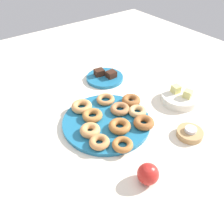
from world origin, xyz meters
TOP-DOWN VIEW (x-y plane):
  - ground_plane at (0.00, 0.00)m, footprint 2.40×2.40m
  - donut_plate at (0.00, 0.00)m, footprint 0.38×0.38m
  - donut_0 at (0.08, 0.01)m, footprint 0.10×0.10m
  - donut_1 at (-0.05, -0.04)m, footprint 0.10×0.10m
  - donut_2 at (-0.11, 0.08)m, footprint 0.12×0.12m
  - donut_3 at (0.12, 0.11)m, footprint 0.12×0.12m
  - donut_4 at (0.02, -0.10)m, footprint 0.09×0.09m
  - donut_5 at (0.16, -0.04)m, footprint 0.11×0.11m
  - donut_6 at (-0.13, -0.04)m, footprint 0.10×0.10m
  - donut_7 at (-0.01, 0.08)m, footprint 0.12×0.12m
  - donut_8 at (0.10, -0.10)m, footprint 0.10×0.10m
  - donut_9 at (0.05, 0.14)m, footprint 0.10×0.10m
  - donut_10 at (-0.03, 0.16)m, footprint 0.12×0.12m
  - cake_plate at (-0.30, 0.20)m, footprint 0.20×0.20m
  - brownie_near at (-0.33, 0.19)m, footprint 0.05×0.06m
  - brownie_far at (-0.27, 0.23)m, footprint 0.04×0.05m
  - candle_holder at (0.27, 0.23)m, footprint 0.11×0.11m
  - tealight at (0.27, 0.23)m, footprint 0.05×0.05m
  - fruit_bowl at (0.08, 0.37)m, footprint 0.18×0.18m
  - melon_chunk_left at (0.05, 0.37)m, footprint 0.04×0.04m
  - melon_chunk_right at (0.11, 0.39)m, footprint 0.05×0.05m
  - apple at (0.32, -0.06)m, footprint 0.07×0.07m

SIDE VIEW (x-z plane):
  - ground_plane at x=0.00m, z-range 0.00..0.00m
  - cake_plate at x=-0.30m, z-range 0.00..0.02m
  - donut_plate at x=0.00m, z-range 0.00..0.02m
  - candle_holder at x=0.27m, z-range 0.00..0.03m
  - fruit_bowl at x=0.08m, z-range 0.00..0.04m
  - donut_2 at x=-0.11m, z-range 0.02..0.04m
  - donut_5 at x=0.16m, z-range 0.02..0.04m
  - donut_9 at x=0.05m, z-range 0.02..0.04m
  - donut_8 at x=0.10m, z-range 0.02..0.04m
  - donut_7 at x=-0.01m, z-range 0.02..0.04m
  - donut_1 at x=-0.05m, z-range 0.02..0.04m
  - donut_6 at x=-0.13m, z-range 0.02..0.05m
  - donut_10 at x=-0.03m, z-range 0.02..0.05m
  - donut_3 at x=0.12m, z-range 0.02..0.05m
  - donut_0 at x=0.08m, z-range 0.02..0.05m
  - donut_4 at x=0.02m, z-range 0.02..0.05m
  - tealight at x=0.27m, z-range 0.03..0.04m
  - brownie_near at x=-0.33m, z-range 0.02..0.05m
  - brownie_far at x=-0.27m, z-range 0.02..0.05m
  - apple at x=0.32m, z-range 0.00..0.07m
  - melon_chunk_left at x=0.05m, z-range 0.04..0.07m
  - melon_chunk_right at x=0.11m, z-range 0.04..0.07m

